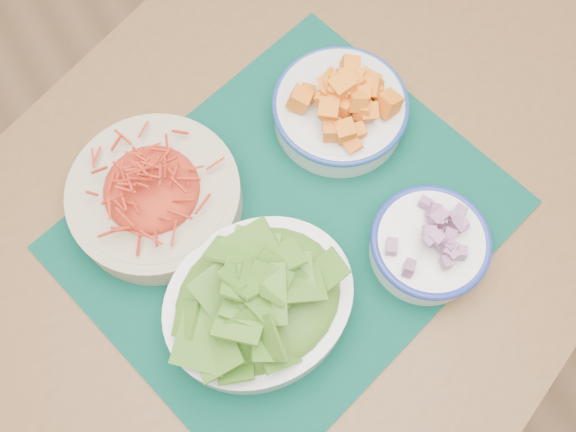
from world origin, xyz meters
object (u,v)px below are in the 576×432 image
object	(u,v)px
placemat	(288,224)
lettuce_bowl	(258,298)
carrot_bowl	(154,193)
squash_bowl	(341,105)
onion_bowl	(430,243)
table	(304,219)

from	to	relation	value
placemat	lettuce_bowl	xyz separation A→B (m)	(-0.09, -0.08, 0.06)
carrot_bowl	squash_bowl	size ratio (longest dim) A/B	1.05
lettuce_bowl	onion_bowl	world-z (taller)	lettuce_bowl
carrot_bowl	lettuce_bowl	distance (m)	0.20
carrot_bowl	onion_bowl	xyz separation A→B (m)	(0.27, -0.23, -0.00)
carrot_bowl	lettuce_bowl	bearing A→B (deg)	-75.89
table	onion_bowl	bearing A→B (deg)	-80.53
placemat	onion_bowl	size ratio (longest dim) A/B	3.47
table	squash_bowl	size ratio (longest dim) A/B	5.90
table	squash_bowl	xyz separation A→B (m)	(0.10, 0.07, 0.15)
table	onion_bowl	size ratio (longest dim) A/B	8.97
onion_bowl	carrot_bowl	bearing A→B (deg)	139.12
table	squash_bowl	world-z (taller)	squash_bowl
carrot_bowl	placemat	bearing A→B (deg)	-39.00
placemat	onion_bowl	xyz separation A→B (m)	(0.13, -0.12, 0.04)
placemat	squash_bowl	size ratio (longest dim) A/B	2.28
carrot_bowl	lettuce_bowl	world-z (taller)	lettuce_bowl
table	placemat	bearing A→B (deg)	-168.65
placemat	carrot_bowl	bearing A→B (deg)	126.49
lettuce_bowl	onion_bowl	distance (m)	0.23
squash_bowl	placemat	bearing A→B (deg)	-144.55
table	placemat	xyz separation A→B (m)	(-0.04, -0.03, 0.10)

